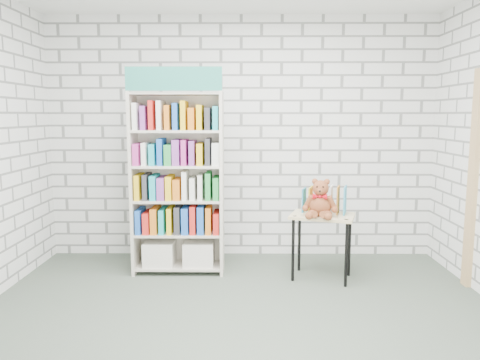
{
  "coord_description": "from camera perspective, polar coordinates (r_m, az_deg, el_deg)",
  "views": [
    {
      "loc": [
        0.03,
        -3.5,
        1.67
      ],
      "look_at": [
        -0.01,
        0.95,
        1.05
      ],
      "focal_mm": 35.0,
      "sensor_mm": 36.0,
      "label": 1
    }
  ],
  "objects": [
    {
      "name": "ground",
      "position": [
        3.87,
        -0.02,
        -17.57
      ],
      "size": [
        4.5,
        4.5,
        0.0
      ],
      "primitive_type": "plane",
      "color": "#444F42",
      "rests_on": "ground"
    },
    {
      "name": "table_books",
      "position": [
        4.89,
        10.23,
        -2.45
      ],
      "size": [
        0.47,
        0.31,
        0.26
      ],
      "color": "teal",
      "rests_on": "display_table"
    },
    {
      "name": "bookshelf",
      "position": [
        4.95,
        -7.56,
        -0.19
      ],
      "size": [
        0.95,
        0.37,
        2.14
      ],
      "color": "beige",
      "rests_on": "ground"
    },
    {
      "name": "teddy_bear",
      "position": [
        4.69,
        9.75,
        -2.6
      ],
      "size": [
        0.34,
        0.34,
        0.38
      ],
      "color": "brown",
      "rests_on": "display_table"
    },
    {
      "name": "door_trim",
      "position": [
        5.0,
        26.51,
        -0.01
      ],
      "size": [
        0.05,
        0.12,
        2.1
      ],
      "primitive_type": "cube",
      "color": "tan",
      "rests_on": "ground"
    },
    {
      "name": "room_shell",
      "position": [
        3.5,
        -0.02,
        9.83
      ],
      "size": [
        4.52,
        4.02,
        2.81
      ],
      "color": "silver",
      "rests_on": "ground"
    },
    {
      "name": "display_table",
      "position": [
        4.84,
        9.99,
        -5.25
      ],
      "size": [
        0.72,
        0.6,
        0.67
      ],
      "color": "#CCB67A",
      "rests_on": "ground"
    }
  ]
}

